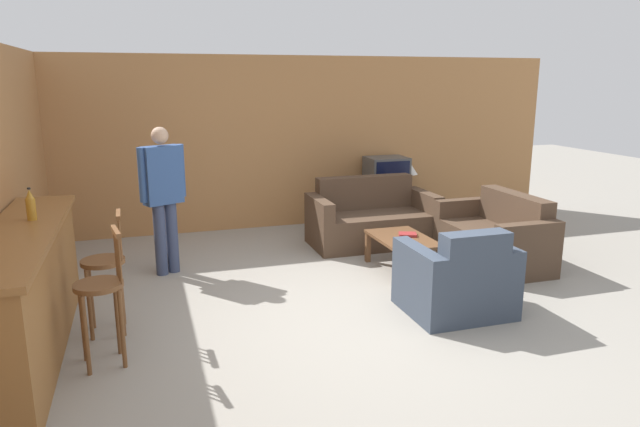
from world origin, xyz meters
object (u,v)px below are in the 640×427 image
object	(u,v)px
coffee_table	(403,242)
table_lamp	(409,169)
armchair_near	(457,281)
tv	(386,174)
couch_far	(371,221)
tv_unit	(385,207)
person_by_window	(163,192)
bottle	(31,205)
book_on_table	(408,234)
bar_chair_near	(101,295)
bar_chair_mid	(105,271)
loveseat_right	(496,238)

from	to	relation	value
coffee_table	table_lamp	distance (m)	2.57
armchair_near	tv	world-z (taller)	tv
couch_far	tv_unit	distance (m)	1.23
couch_far	person_by_window	bearing A→B (deg)	-170.85
table_lamp	person_by_window	xyz separation A→B (m)	(-3.86, -1.48, 0.13)
tv_unit	table_lamp	bearing A→B (deg)	0.00
tv	person_by_window	xyz separation A→B (m)	(-3.46, -1.48, 0.19)
couch_far	tv_unit	world-z (taller)	couch_far
coffee_table	bottle	xyz separation A→B (m)	(-3.83, -0.70, 0.85)
armchair_near	tv_unit	xyz separation A→B (m)	(0.81, 3.55, -0.06)
couch_far	person_by_window	distance (m)	2.90
book_on_table	table_lamp	world-z (taller)	table_lamp
bar_chair_near	armchair_near	xyz separation A→B (m)	(3.24, 0.07, -0.26)
tv	person_by_window	bearing A→B (deg)	-156.90
bottle	person_by_window	world-z (taller)	person_by_window
bottle	tv_unit	bearing A→B (deg)	32.56
couch_far	bar_chair_mid	bearing A→B (deg)	-149.77
bottle	loveseat_right	bearing A→B (deg)	7.07
tv_unit	tv	world-z (taller)	tv
tv	book_on_table	size ratio (longest dim) A/B	2.45
tv	book_on_table	xyz separation A→B (m)	(-0.68, -2.18, -0.36)
book_on_table	table_lamp	xyz separation A→B (m)	(1.08, 2.19, 0.42)
bar_chair_mid	tv	size ratio (longest dim) A/B	1.77
bar_chair_near	armchair_near	world-z (taller)	bar_chair_near
bar_chair_mid	table_lamp	size ratio (longest dim) A/B	2.48
bar_chair_near	loveseat_right	world-z (taller)	bar_chair_near
couch_far	table_lamp	bearing A→B (deg)	43.93
loveseat_right	tv	distance (m)	2.40
bar_chair_near	bar_chair_mid	world-z (taller)	same
couch_far	bottle	xyz separation A→B (m)	(-3.92, -1.91, 0.88)
tv_unit	person_by_window	size ratio (longest dim) A/B	0.64
bar_chair_mid	bottle	bearing A→B (deg)	173.53
couch_far	armchair_near	xyz separation A→B (m)	(-0.14, -2.52, 0.00)
table_lamp	bar_chair_near	bearing A→B (deg)	-140.81
couch_far	tv	xyz separation A→B (m)	(0.67, 1.03, 0.47)
armchair_near	person_by_window	xyz separation A→B (m)	(-2.65, 2.07, 0.65)
armchair_near	loveseat_right	bearing A→B (deg)	44.15
tv	bottle	world-z (taller)	bottle
couch_far	bottle	distance (m)	4.45
loveseat_right	tv	size ratio (longest dim) A/B	2.45
coffee_table	book_on_table	size ratio (longest dim) A/B	3.80
bar_chair_mid	tv_unit	world-z (taller)	bar_chair_mid
armchair_near	person_by_window	bearing A→B (deg)	141.94
bottle	book_on_table	world-z (taller)	bottle
bar_chair_mid	table_lamp	bearing A→B (deg)	33.99
tv	table_lamp	bearing A→B (deg)	0.45
loveseat_right	book_on_table	world-z (taller)	loveseat_right
couch_far	coffee_table	distance (m)	1.21
couch_far	tv_unit	xyz separation A→B (m)	(0.67, 1.03, -0.06)
coffee_table	loveseat_right	bearing A→B (deg)	-3.24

